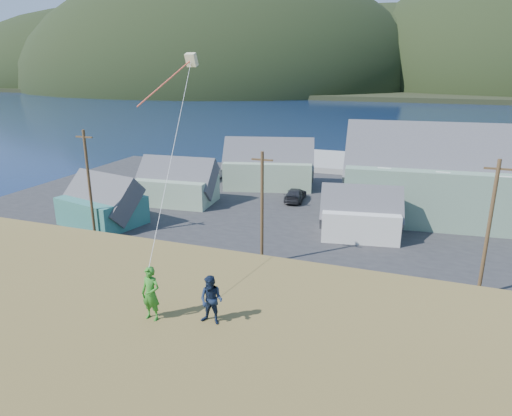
% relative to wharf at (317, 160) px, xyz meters
% --- Properties ---
extents(ground, '(900.00, 900.00, 0.00)m').
position_rel_wharf_xyz_m(ground, '(6.00, -40.00, -0.45)').
color(ground, '#0A1638').
rests_on(ground, ground).
extents(grass_strip, '(110.00, 8.00, 0.10)m').
position_rel_wharf_xyz_m(grass_strip, '(6.00, -42.00, -0.40)').
color(grass_strip, '#4C3D19').
rests_on(grass_strip, ground).
extents(waterfront_lot, '(72.00, 36.00, 0.12)m').
position_rel_wharf_xyz_m(waterfront_lot, '(6.00, -23.00, -0.39)').
color(waterfront_lot, '#28282B').
rests_on(waterfront_lot, ground).
extents(wharf, '(26.00, 14.00, 0.90)m').
position_rel_wharf_xyz_m(wharf, '(0.00, 0.00, 0.00)').
color(wharf, gray).
rests_on(wharf, ground).
extents(far_shore, '(900.00, 320.00, 2.00)m').
position_rel_wharf_xyz_m(far_shore, '(6.00, 290.00, 0.55)').
color(far_shore, black).
rests_on(far_shore, ground).
extents(far_hills, '(760.00, 265.00, 143.00)m').
position_rel_wharf_xyz_m(far_hills, '(41.59, 239.38, 1.55)').
color(far_hills, black).
rests_on(far_hills, ground).
extents(shed_teal, '(8.53, 6.76, 5.93)m').
position_rel_wharf_xyz_m(shed_teal, '(-12.87, -35.00, 1.78)').
color(shed_teal, '#2D6966').
rests_on(shed_teal, waterfront_lot).
extents(shed_palegreen_near, '(8.83, 5.90, 6.12)m').
position_rel_wharf_xyz_m(shed_palegreen_near, '(-9.72, -26.32, 1.87)').
color(shed_palegreen_near, gray).
rests_on(shed_palegreen_near, waterfront_lot).
extents(shed_white, '(7.63, 5.67, 5.55)m').
position_rel_wharf_xyz_m(shed_white, '(10.53, -29.97, 1.70)').
color(shed_white, silver).
rests_on(shed_white, waterfront_lot).
extents(shed_palegreen_far, '(12.22, 8.77, 7.42)m').
position_rel_wharf_xyz_m(shed_palegreen_far, '(-2.55, -16.22, 2.38)').
color(shed_palegreen_far, gray).
rests_on(shed_palegreen_far, waterfront_lot).
extents(utility_poles, '(30.68, 0.24, 9.45)m').
position_rel_wharf_xyz_m(utility_poles, '(4.02, -38.50, 4.21)').
color(utility_poles, '#47331E').
rests_on(utility_poles, waterfront_lot).
extents(parked_cars, '(26.05, 12.96, 1.52)m').
position_rel_wharf_xyz_m(parked_cars, '(-4.06, -18.84, 0.38)').
color(parked_cars, '#BCBCBC').
rests_on(parked_cars, waterfront_lot).
extents(kite_flyer_green, '(0.64, 0.45, 1.69)m').
position_rel_wharf_xyz_m(kite_flyer_green, '(7.71, -58.25, 7.60)').
color(kite_flyer_green, '#2A7B21').
rests_on(kite_flyer_green, hillside).
extents(kite_flyer_navy, '(0.75, 0.59, 1.52)m').
position_rel_wharf_xyz_m(kite_flyer_navy, '(9.51, -57.85, 7.51)').
color(kite_flyer_navy, '#15223B').
rests_on(kite_flyer_navy, hillside).
extents(kite_rig, '(1.87, 4.17, 10.15)m').
position_rel_wharf_xyz_m(kite_rig, '(5.20, -50.69, 14.09)').
color(kite_rig, beige).
rests_on(kite_rig, ground).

